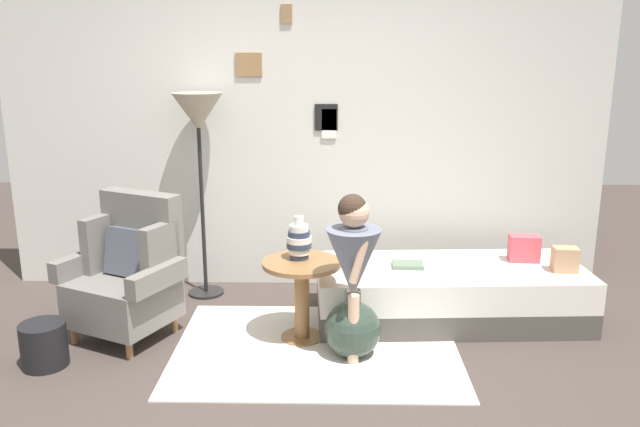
% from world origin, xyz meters
% --- Properties ---
extents(ground_plane, '(12.00, 12.00, 0.00)m').
position_xyz_m(ground_plane, '(0.00, 0.00, 0.00)').
color(ground_plane, '#423833').
extents(gallery_wall, '(4.80, 0.12, 2.60)m').
position_xyz_m(gallery_wall, '(-0.00, 1.95, 1.30)').
color(gallery_wall, beige).
rests_on(gallery_wall, ground).
extents(rug, '(1.85, 1.37, 0.01)m').
position_xyz_m(rug, '(0.13, 0.68, 0.01)').
color(rug, silver).
rests_on(rug, ground).
extents(armchair, '(0.89, 0.81, 0.97)m').
position_xyz_m(armchair, '(-1.15, 0.89, 0.44)').
color(armchair, '#9E7042').
rests_on(armchair, ground).
extents(daybed, '(1.94, 0.90, 0.40)m').
position_xyz_m(daybed, '(1.08, 1.19, 0.20)').
color(daybed, '#4C4742').
rests_on(daybed, ground).
extents(pillow_head, '(0.18, 0.13, 0.17)m').
position_xyz_m(pillow_head, '(1.86, 1.10, 0.49)').
color(pillow_head, tan).
rests_on(pillow_head, daybed).
extents(pillow_mid, '(0.22, 0.13, 0.19)m').
position_xyz_m(pillow_mid, '(1.64, 1.32, 0.50)').
color(pillow_mid, '#D64C56').
rests_on(pillow_mid, daybed).
extents(side_table, '(0.52, 0.52, 0.55)m').
position_xyz_m(side_table, '(0.03, 0.83, 0.39)').
color(side_table, olive).
rests_on(side_table, ground).
extents(vase_striped, '(0.17, 0.17, 0.29)m').
position_xyz_m(vase_striped, '(0.01, 0.88, 0.68)').
color(vase_striped, '#2D384C').
rests_on(vase_striped, side_table).
extents(floor_lamp, '(0.38, 0.38, 1.60)m').
position_xyz_m(floor_lamp, '(-0.78, 1.64, 1.38)').
color(floor_lamp, black).
rests_on(floor_lamp, ground).
extents(person_child, '(0.34, 0.34, 1.08)m').
position_xyz_m(person_child, '(0.36, 0.52, 0.69)').
color(person_child, '#D8AD8E').
rests_on(person_child, ground).
extents(book_on_daybed, '(0.23, 0.17, 0.03)m').
position_xyz_m(book_on_daybed, '(0.77, 1.18, 0.42)').
color(book_on_daybed, slate).
rests_on(book_on_daybed, daybed).
extents(demijohn_near, '(0.36, 0.36, 0.45)m').
position_xyz_m(demijohn_near, '(0.36, 0.59, 0.19)').
color(demijohn_near, '#2D3D33').
rests_on(demijohn_near, ground).
extents(magazine_basket, '(0.28, 0.28, 0.28)m').
position_xyz_m(magazine_basket, '(-1.55, 0.42, 0.14)').
color(magazine_basket, black).
rests_on(magazine_basket, ground).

